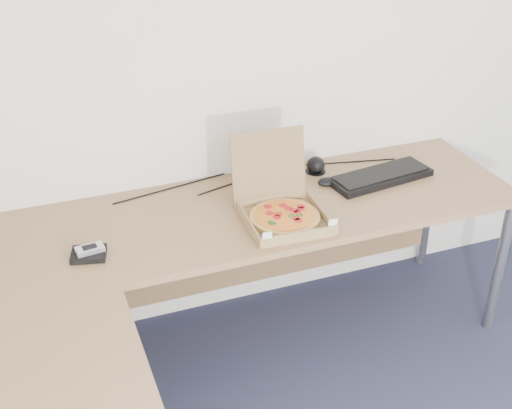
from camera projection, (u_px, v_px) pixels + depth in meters
name	position (u px, v px, depth m)	size (l,w,h in m)	color
desk	(189.00, 291.00, 2.47)	(2.50, 2.20, 0.73)	#956E48
pizza_box	(283.00, 212.00, 2.83)	(0.32, 0.38, 0.33)	#9C7B4D
drinking_glass	(282.00, 169.00, 3.14)	(0.06, 0.06, 0.11)	silver
keyboard	(380.00, 177.00, 3.16)	(0.49, 0.17, 0.03)	black
mouse	(327.00, 182.00, 3.11)	(0.09, 0.06, 0.03)	black
wallet	(89.00, 254.00, 2.61)	(0.13, 0.11, 0.02)	black
phone	(90.00, 249.00, 2.60)	(0.10, 0.05, 0.02)	#B2B5BA
dome_speaker	(316.00, 164.00, 3.22)	(0.10, 0.10, 0.08)	black
cable_bundle	(253.00, 176.00, 3.19)	(0.66, 0.04, 0.01)	black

